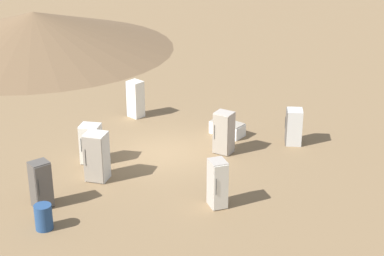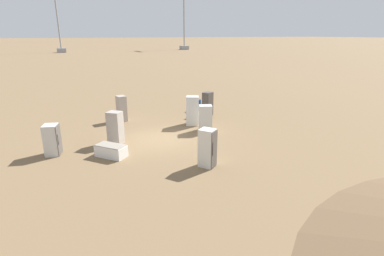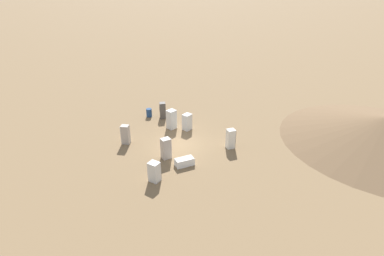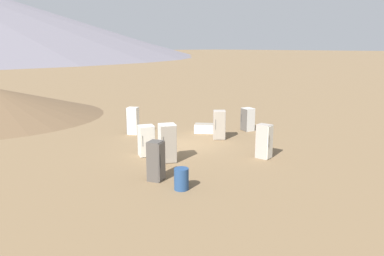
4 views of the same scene
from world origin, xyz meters
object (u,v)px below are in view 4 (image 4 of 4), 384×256
(discarded_fridge_4, at_px, (248,119))
(discarded_fridge_1, at_px, (167,143))
(discarded_fridge_3, at_px, (264,141))
(discarded_fridge_6, at_px, (156,161))
(discarded_fridge_7, at_px, (146,141))
(discarded_fridge_0, at_px, (219,125))
(rusty_barrel, at_px, (181,179))
(discarded_fridge_5, at_px, (133,121))
(discarded_fridge_2, at_px, (206,128))

(discarded_fridge_4, bearing_deg, discarded_fridge_1, 118.00)
(discarded_fridge_3, bearing_deg, discarded_fridge_4, -141.81)
(discarded_fridge_6, bearing_deg, discarded_fridge_7, -147.01)
(discarded_fridge_0, bearing_deg, rusty_barrel, 75.18)
(discarded_fridge_5, distance_m, discarded_fridge_7, 5.22)
(discarded_fridge_1, distance_m, rusty_barrel, 3.85)
(discarded_fridge_0, xyz_separation_m, rusty_barrel, (4.91, -7.14, -0.45))
(discarded_fridge_0, bearing_deg, discarded_fridge_2, -66.70)
(discarded_fridge_1, relative_size, discarded_fridge_5, 1.08)
(discarded_fridge_1, height_order, discarded_fridge_7, discarded_fridge_1)
(discarded_fridge_5, relative_size, discarded_fridge_7, 1.09)
(discarded_fridge_2, xyz_separation_m, discarded_fridge_3, (6.16, -1.72, 0.58))
(discarded_fridge_0, height_order, discarded_fridge_2, discarded_fridge_0)
(rusty_barrel, bearing_deg, discarded_fridge_2, 131.08)
(discarded_fridge_4, bearing_deg, rusty_barrel, 131.99)
(discarded_fridge_0, bearing_deg, discarded_fridge_6, 65.52)
(rusty_barrel, bearing_deg, discarded_fridge_4, 117.33)
(discarded_fridge_6, relative_size, discarded_fridge_7, 1.06)
(rusty_barrel, bearing_deg, discarded_fridge_5, 158.05)
(discarded_fridge_7, bearing_deg, discarded_fridge_4, -156.24)
(discarded_fridge_3, bearing_deg, discarded_fridge_2, -115.26)
(discarded_fridge_4, distance_m, rusty_barrel, 11.59)
(discarded_fridge_0, bearing_deg, discarded_fridge_7, 41.06)
(discarded_fridge_6, xyz_separation_m, discarded_fridge_7, (-3.32, 1.79, -0.05))
(discarded_fridge_7, bearing_deg, discarded_fridge_6, 82.44)
(discarded_fridge_4, xyz_separation_m, discarded_fridge_6, (3.77, -10.41, 0.08))
(discarded_fridge_0, distance_m, discarded_fridge_4, 3.19)
(discarded_fridge_1, bearing_deg, discarded_fridge_7, -57.56)
(discarded_fridge_0, distance_m, discarded_fridge_6, 8.00)
(discarded_fridge_2, distance_m, discarded_fridge_7, 6.32)
(discarded_fridge_4, xyz_separation_m, discarded_fridge_7, (0.45, -8.62, 0.04))
(discarded_fridge_3, bearing_deg, discarded_fridge_1, -43.62)
(discarded_fridge_1, bearing_deg, rusty_barrel, 86.03)
(discarded_fridge_3, relative_size, rusty_barrel, 1.98)
(discarded_fridge_2, bearing_deg, discarded_fridge_3, 32.05)
(discarded_fridge_3, xyz_separation_m, rusty_barrel, (0.55, -5.98, -0.44))
(discarded_fridge_1, distance_m, discarded_fridge_7, 1.57)
(discarded_fridge_1, relative_size, rusty_barrel, 2.15)
(discarded_fridge_6, bearing_deg, discarded_fridge_5, -145.00)
(discarded_fridge_1, xyz_separation_m, discarded_fridge_7, (-1.55, -0.19, -0.14))
(discarded_fridge_5, bearing_deg, discarded_fridge_6, -153.83)
(discarded_fridge_0, bearing_deg, discarded_fridge_3, 115.77)
(discarded_fridge_4, relative_size, rusty_barrel, 1.75)
(discarded_fridge_5, relative_size, discarded_fridge_6, 1.03)
(discarded_fridge_7, bearing_deg, discarded_fridge_0, -158.80)
(discarded_fridge_2, relative_size, rusty_barrel, 1.81)
(discarded_fridge_1, bearing_deg, discarded_fridge_6, 67.16)
(discarded_fridge_0, relative_size, rusty_barrel, 2.02)
(discarded_fridge_2, relative_size, discarded_fridge_4, 1.03)
(rusty_barrel, bearing_deg, discarded_fridge_0, 124.53)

